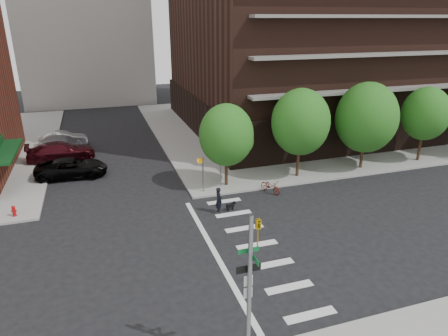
% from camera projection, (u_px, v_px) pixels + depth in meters
% --- Properties ---
extents(ground, '(120.00, 120.00, 0.00)m').
position_uv_depth(ground, '(206.00, 254.00, 21.68)').
color(ground, black).
rests_on(ground, ground).
extents(sidewalk_ne, '(39.00, 33.00, 0.15)m').
position_uv_depth(sidewalk_ne, '(316.00, 123.00, 48.52)').
color(sidewalk_ne, gray).
rests_on(sidewalk_ne, ground).
extents(crosswalk, '(3.85, 13.00, 0.01)m').
position_uv_depth(crosswalk, '(244.00, 247.00, 22.32)').
color(crosswalk, silver).
rests_on(crosswalk, ground).
extents(tree_a, '(4.00, 4.00, 5.90)m').
position_uv_depth(tree_a, '(226.00, 135.00, 28.98)').
color(tree_a, '#301E11').
rests_on(tree_a, sidewalk_ne).
extents(tree_b, '(4.50, 4.50, 6.65)m').
position_uv_depth(tree_b, '(301.00, 122.00, 30.55)').
color(tree_b, '#301E11').
rests_on(tree_b, sidewalk_ne).
extents(tree_c, '(5.00, 5.00, 6.80)m').
position_uv_depth(tree_c, '(367.00, 118.00, 32.33)').
color(tree_c, '#301E11').
rests_on(tree_c, sidewalk_ne).
extents(tree_d, '(4.00, 4.00, 6.20)m').
position_uv_depth(tree_d, '(426.00, 114.00, 34.11)').
color(tree_d, '#301E11').
rests_on(tree_d, sidewalk_ne).
extents(traffic_signal, '(0.90, 0.75, 6.00)m').
position_uv_depth(traffic_signal, '(250.00, 303.00, 13.93)').
color(traffic_signal, slate).
rests_on(traffic_signal, sidewalk_s).
extents(pedestrian_signal, '(2.18, 0.67, 2.60)m').
position_uv_depth(pedestrian_signal, '(207.00, 168.00, 28.74)').
color(pedestrian_signal, slate).
rests_on(pedestrian_signal, sidewalk_ne).
extents(fire_hydrant, '(0.24, 0.24, 0.73)m').
position_uv_depth(fire_hydrant, '(14.00, 210.00, 25.36)').
color(fire_hydrant, '#A50C0C').
rests_on(fire_hydrant, sidewalk_nw).
extents(parked_car_black, '(2.86, 5.65, 1.53)m').
position_uv_depth(parked_car_black, '(72.00, 168.00, 31.92)').
color(parked_car_black, black).
rests_on(parked_car_black, ground).
extents(parked_car_maroon, '(2.84, 5.95, 1.67)m').
position_uv_depth(parked_car_maroon, '(61.00, 151.00, 35.70)').
color(parked_car_maroon, '#380B11').
rests_on(parked_car_maroon, ground).
extents(parked_car_silver, '(1.81, 4.62, 1.50)m').
position_uv_depth(parked_car_silver, '(63.00, 139.00, 39.60)').
color(parked_car_silver, '#AFB0B6').
rests_on(parked_car_silver, ground).
extents(scooter, '(1.29, 1.93, 0.96)m').
position_uv_depth(scooter, '(270.00, 186.00, 29.19)').
color(scooter, maroon).
rests_on(scooter, ground).
extents(dog_walker, '(0.69, 0.49, 1.79)m').
position_uv_depth(dog_walker, '(219.00, 200.00, 25.98)').
color(dog_walker, black).
rests_on(dog_walker, ground).
extents(dog, '(0.68, 0.30, 0.56)m').
position_uv_depth(dog, '(231.00, 205.00, 26.49)').
color(dog, black).
rests_on(dog, ground).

